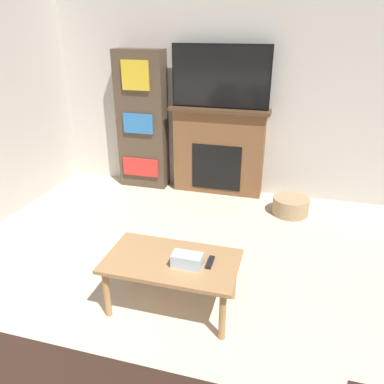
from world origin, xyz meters
TOP-DOWN VIEW (x-y plane):
  - wall_back at (0.00, 4.54)m, footprint 5.68×0.06m
  - fireplace at (-0.15, 4.39)m, footprint 1.25×0.28m
  - tv at (-0.15, 4.37)m, footprint 1.19×0.03m
  - coffee_table at (-0.03, 2.08)m, footprint 1.01×0.57m
  - tissue_box at (0.11, 2.03)m, footprint 0.22×0.12m
  - remote_control at (0.27, 2.11)m, footprint 0.04×0.15m
  - bookshelf at (-1.18, 4.37)m, footprint 0.64×0.29m
  - storage_basket at (0.82, 3.98)m, footprint 0.42×0.42m

SIDE VIEW (x-z plane):
  - storage_basket at x=0.82m, z-range 0.00..0.21m
  - coffee_table at x=-0.03m, z-range 0.16..0.60m
  - remote_control at x=0.27m, z-range 0.44..0.46m
  - tissue_box at x=0.11m, z-range 0.44..0.54m
  - fireplace at x=-0.15m, z-range 0.00..1.12m
  - bookshelf at x=-1.18m, z-range 0.00..1.79m
  - wall_back at x=0.00m, z-range 0.00..2.70m
  - tv at x=-0.15m, z-range 1.12..1.86m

